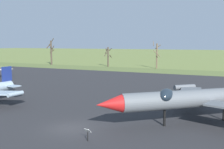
{
  "coord_description": "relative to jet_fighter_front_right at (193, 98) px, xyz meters",
  "views": [
    {
      "loc": [
        12.67,
        -19.27,
        7.72
      ],
      "look_at": [
        -4.9,
        20.28,
        2.47
      ],
      "focal_mm": 41.52,
      "sensor_mm": 36.0,
      "label": 1
    }
  ],
  "objects": [
    {
      "name": "grass_verge_strip",
      "position": [
        -9.89,
        45.41,
        -2.49
      ],
      "size": [
        164.33,
        12.0,
        0.06
      ],
      "primitive_type": "cube",
      "color": "#5A6A36",
      "rests_on": "ground"
    },
    {
      "name": "asphalt_apron",
      "position": [
        -9.89,
        11.06,
        -2.49
      ],
      "size": [
        104.33,
        56.71,
        0.05
      ],
      "primitive_type": "cube",
      "color": "#28282B",
      "rests_on": "ground"
    },
    {
      "name": "bare_tree_center",
      "position": [
        -16.82,
        52.46,
        1.65
      ],
      "size": [
        2.76,
        2.43,
        8.31
      ],
      "color": "brown",
      "rests_on": "ground"
    },
    {
      "name": "ground_plane",
      "position": [
        -9.89,
        -5.96,
        -2.52
      ],
      "size": [
        600.0,
        600.0,
        0.0
      ],
      "primitive_type": "plane",
      "color": "olive"
    },
    {
      "name": "bare_tree_far_left",
      "position": [
        -54.41,
        50.23,
        2.34
      ],
      "size": [
        2.24,
        2.33,
        9.49
      ],
      "color": "#42382D",
      "rests_on": "ground"
    },
    {
      "name": "info_placard_front_right",
      "position": [
        -6.95,
        -8.06,
        -1.83
      ],
      "size": [
        0.58,
        0.4,
        1.07
      ],
      "color": "black",
      "rests_on": "ground"
    },
    {
      "name": "jet_fighter_front_right",
      "position": [
        0.0,
        0.0,
        0.0
      ],
      "size": [
        15.64,
        14.88,
        5.79
      ],
      "color": "#565B60",
      "rests_on": "ground"
    },
    {
      "name": "bare_tree_left_of_center",
      "position": [
        -33.14,
        52.32,
        1.0
      ],
      "size": [
        2.21,
        2.17,
        6.41
      ],
      "color": "#42382D",
      "rests_on": "ground"
    }
  ]
}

